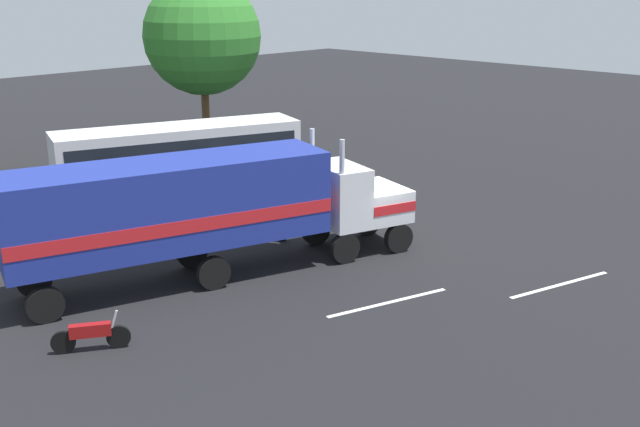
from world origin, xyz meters
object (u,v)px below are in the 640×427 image
at_px(semi_truck, 203,206).
at_px(motorcycle, 91,334).
at_px(person_bystander, 282,219).
at_px(tree_left, 202,36).
at_px(parked_bus, 179,155).

height_order(semi_truck, motorcycle, semi_truck).
xyz_separation_m(person_bystander, tree_left, (7.39, 14.31, 5.77)).
distance_m(parked_bus, motorcycle, 14.88).
bearing_deg(parked_bus, tree_left, 45.29).
distance_m(semi_truck, person_bystander, 4.68).
relative_size(semi_truck, tree_left, 1.43).
bearing_deg(person_bystander, parked_bus, 84.39).
bearing_deg(semi_truck, person_bystander, 10.79).
bearing_deg(tree_left, semi_truck, -127.70).
relative_size(semi_truck, person_bystander, 8.74).
bearing_deg(person_bystander, semi_truck, -169.21).
distance_m(semi_truck, motorcycle, 6.14).
xyz_separation_m(semi_truck, tree_left, (11.70, 15.13, 4.14)).
height_order(parked_bus, tree_left, tree_left).
relative_size(person_bystander, parked_bus, 0.15).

